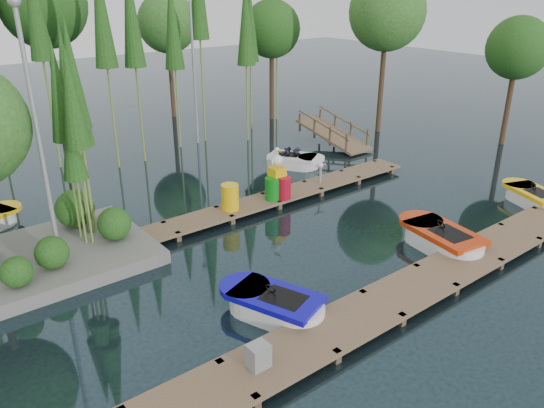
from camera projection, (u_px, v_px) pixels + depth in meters
ground_plane at (269, 246)px, 16.31m from camera, size 90.00×90.00×0.00m
near_dock at (382, 304)px, 12.96m from camera, size 18.00×1.50×0.50m
far_dock at (248, 206)px, 18.60m from camera, size 15.00×1.20×0.50m
island at (2, 161)px, 13.87m from camera, size 6.20×4.20×6.75m
tree_screen at (59, 20)px, 20.43m from camera, size 34.42×18.53×10.31m
lamp_island at (36, 122)px, 13.33m from camera, size 0.30×0.30×7.25m
lamp_rear at (193, 55)px, 24.87m from camera, size 0.30×0.30×7.25m
ramp at (333, 134)px, 25.89m from camera, size 1.50×3.94×1.49m
boat_blue at (274, 306)px, 12.85m from camera, size 2.16×3.06×0.94m
boat_red at (441, 240)px, 16.04m from camera, size 1.79×3.17×1.01m
boat_yellow_near at (533, 198)px, 19.21m from camera, size 1.99×2.83×0.87m
boat_white_far at (294, 161)px, 23.05m from camera, size 2.37×2.78×1.21m
utility_cabinet at (258, 356)px, 10.69m from camera, size 0.43×0.36×0.53m
yellow_barrel at (230, 197)px, 17.97m from camera, size 0.60×0.60×0.90m
drum_cluster at (278, 183)px, 18.95m from camera, size 1.08×0.99×1.86m
seagull_post at (321, 169)px, 20.30m from camera, size 0.51×0.27×0.81m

